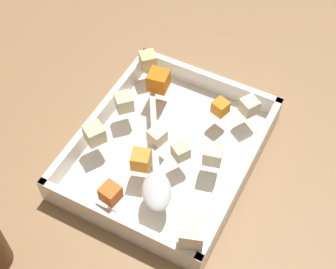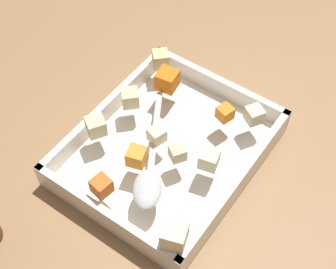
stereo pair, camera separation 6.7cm
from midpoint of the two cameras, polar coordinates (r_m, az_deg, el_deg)
ground_plane at (r=0.87m, az=-2.97°, el=-2.25°), size 4.00×4.00×0.00m
baking_dish at (r=0.85m, az=-2.25°, el=-2.05°), size 0.34×0.28×0.05m
carrot_chunk_heap_top at (r=0.88m, az=-3.27°, el=5.99°), size 0.04×0.04×0.03m
carrot_chunk_center at (r=0.85m, az=3.69°, el=2.96°), size 0.03×0.03×0.02m
carrot_chunk_near_spoon at (r=0.76m, az=-9.04°, el=-6.69°), size 0.03×0.03×0.03m
carrot_chunk_near_left at (r=0.78m, az=-5.62°, el=-2.95°), size 0.04×0.04×0.03m
potato_chunk_corner_se at (r=0.86m, az=-7.20°, el=3.54°), size 0.04×0.04×0.03m
potato_chunk_corner_sw at (r=0.79m, az=-0.99°, el=-2.07°), size 0.03×0.03×0.02m
potato_chunk_under_handle at (r=0.82m, az=-10.60°, el=-0.04°), size 0.04×0.04×0.03m
potato_chunk_mid_left at (r=0.85m, az=6.92°, el=3.07°), size 0.04×0.04×0.03m
potato_chunk_corner_nw at (r=0.71m, az=-0.02°, el=-11.28°), size 0.04×0.04×0.03m
potato_chunk_back_center at (r=0.78m, az=2.65°, el=-2.38°), size 0.03×0.03×0.03m
potato_chunk_heap_side at (r=0.81m, az=-3.49°, el=-0.35°), size 0.03×0.03×0.02m
potato_chunk_corner_ne at (r=0.92m, az=-4.38°, el=8.25°), size 0.04×0.04×0.03m
serving_spoon at (r=0.76m, az=-3.84°, el=-5.66°), size 0.22×0.14×0.02m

